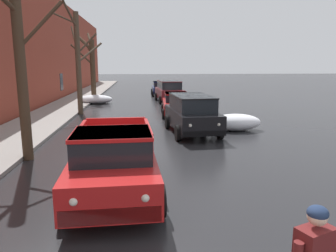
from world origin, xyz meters
TOP-DOWN VIEW (x-y plane):
  - left_sidewalk_slab at (-6.23, 18.00)m, footprint 3.17×80.00m
  - brick_townhouse_facade at (-8.31, 17.99)m, footprint 0.63×80.00m
  - snow_bank_near_corner_left at (-4.63, 26.73)m, footprint 2.77×1.00m
  - snow_bank_along_left_kerb at (4.05, 13.78)m, footprint 2.53×1.42m
  - snow_bank_mid_block_left at (-4.26, 25.38)m, footprint 2.83×1.49m
  - bare_tree_second_along_sidewalk at (-4.49, 9.55)m, footprint 2.24×3.95m
  - bare_tree_mid_block at (-4.49, 19.81)m, footprint 2.72×3.37m
  - bare_tree_far_down_block at (-4.62, 26.39)m, footprint 1.76×3.43m
  - pickup_truck_red_approaching_near_lane at (-1.28, 6.22)m, footprint 2.39×5.02m
  - suv_black_parked_kerbside_close at (1.82, 13.28)m, footprint 2.34×4.60m
  - sedan_red_parked_kerbside_mid at (1.73, 18.86)m, footprint 2.06×4.43m
  - suv_maroon_parked_far_down_block at (1.91, 26.10)m, footprint 2.40×4.50m
  - sedan_darkblue_queued_behind_truck at (1.60, 32.05)m, footprint 2.01×4.04m

SIDE VIEW (x-z plane):
  - left_sidewalk_slab at x=-6.23m, z-range 0.00..0.14m
  - snow_bank_near_corner_left at x=-4.63m, z-range -0.01..0.48m
  - snow_bank_mid_block_left at x=-4.26m, z-range -0.01..0.72m
  - snow_bank_along_left_kerb at x=4.05m, z-range -0.01..0.80m
  - sedan_darkblue_queued_behind_truck at x=1.60m, z-range 0.04..1.46m
  - sedan_red_parked_kerbside_mid at x=1.73m, z-range 0.04..1.46m
  - pickup_truck_red_approaching_near_lane at x=-1.28m, z-range 0.00..1.76m
  - suv_black_parked_kerbside_close at x=1.82m, z-range 0.08..1.90m
  - suv_maroon_parked_far_down_block at x=1.91m, z-range 0.08..1.90m
  - bare_tree_far_down_block at x=-4.62m, z-range 0.18..6.07m
  - bare_tree_mid_block at x=-4.49m, z-range -0.13..7.29m
  - bare_tree_second_along_sidewalk at x=-4.49m, z-range -0.14..7.47m
  - brick_townhouse_facade at x=-8.31m, z-range 0.00..9.23m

